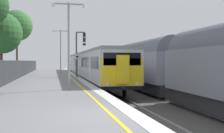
{
  "coord_description": "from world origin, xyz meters",
  "views": [
    {
      "loc": [
        -2.14,
        -8.88,
        1.71
      ],
      "look_at": [
        1.88,
        10.51,
        1.32
      ],
      "focal_mm": 45.8,
      "sensor_mm": 36.0,
      "label": 1
    }
  ],
  "objects_px": {
    "platform_lamp_mid": "(69,38)",
    "background_tree_right": "(17,26)",
    "freight_train_adjacent_track": "(179,65)",
    "background_tree_centre": "(0,34)",
    "speed_limit_sign": "(77,62)",
    "signal_gantry": "(79,49)",
    "platform_lamp_far": "(61,48)",
    "commuter_train_at_platform": "(86,64)"
  },
  "relations": [
    {
      "from": "platform_lamp_mid",
      "to": "platform_lamp_far",
      "type": "distance_m",
      "value": 18.41
    },
    {
      "from": "signal_gantry",
      "to": "speed_limit_sign",
      "type": "bearing_deg",
      "value": -99.57
    },
    {
      "from": "speed_limit_sign",
      "to": "signal_gantry",
      "type": "bearing_deg",
      "value": 80.43
    },
    {
      "from": "freight_train_adjacent_track",
      "to": "platform_lamp_far",
      "type": "bearing_deg",
      "value": 112.42
    },
    {
      "from": "commuter_train_at_platform",
      "to": "speed_limit_sign",
      "type": "height_order",
      "value": "commuter_train_at_platform"
    },
    {
      "from": "speed_limit_sign",
      "to": "background_tree_right",
      "type": "relative_size",
      "value": 0.27
    },
    {
      "from": "freight_train_adjacent_track",
      "to": "speed_limit_sign",
      "type": "xyz_separation_m",
      "value": [
        -5.85,
        11.05,
        0.12
      ]
    },
    {
      "from": "platform_lamp_mid",
      "to": "background_tree_centre",
      "type": "height_order",
      "value": "background_tree_centre"
    },
    {
      "from": "freight_train_adjacent_track",
      "to": "platform_lamp_far",
      "type": "distance_m",
      "value": 19.27
    },
    {
      "from": "signal_gantry",
      "to": "background_tree_right",
      "type": "bearing_deg",
      "value": 122.47
    },
    {
      "from": "signal_gantry",
      "to": "platform_lamp_mid",
      "type": "bearing_deg",
      "value": -97.54
    },
    {
      "from": "freight_train_adjacent_track",
      "to": "platform_lamp_far",
      "type": "relative_size",
      "value": 5.13
    },
    {
      "from": "platform_lamp_mid",
      "to": "background_tree_right",
      "type": "bearing_deg",
      "value": 102.81
    },
    {
      "from": "platform_lamp_mid",
      "to": "background_tree_right",
      "type": "distance_m",
      "value": 27.14
    },
    {
      "from": "freight_train_adjacent_track",
      "to": "signal_gantry",
      "type": "xyz_separation_m",
      "value": [
        -5.47,
        13.29,
        1.6
      ]
    },
    {
      "from": "signal_gantry",
      "to": "speed_limit_sign",
      "type": "relative_size",
      "value": 2.0
    },
    {
      "from": "speed_limit_sign",
      "to": "platform_lamp_mid",
      "type": "relative_size",
      "value": 0.47
    },
    {
      "from": "background_tree_right",
      "to": "speed_limit_sign",
      "type": "bearing_deg",
      "value": -62.88
    },
    {
      "from": "commuter_train_at_platform",
      "to": "background_tree_centre",
      "type": "height_order",
      "value": "background_tree_centre"
    },
    {
      "from": "platform_lamp_far",
      "to": "commuter_train_at_platform",
      "type": "bearing_deg",
      "value": 22.65
    },
    {
      "from": "commuter_train_at_platform",
      "to": "background_tree_centre",
      "type": "xyz_separation_m",
      "value": [
        -10.03,
        -3.27,
        3.38
      ]
    },
    {
      "from": "platform_lamp_mid",
      "to": "background_tree_right",
      "type": "height_order",
      "value": "background_tree_right"
    },
    {
      "from": "platform_lamp_mid",
      "to": "background_tree_right",
      "type": "xyz_separation_m",
      "value": [
        -5.96,
        26.23,
        3.64
      ]
    },
    {
      "from": "commuter_train_at_platform",
      "to": "signal_gantry",
      "type": "relative_size",
      "value": 8.15
    },
    {
      "from": "freight_train_adjacent_track",
      "to": "background_tree_centre",
      "type": "height_order",
      "value": "background_tree_centre"
    },
    {
      "from": "commuter_train_at_platform",
      "to": "speed_limit_sign",
      "type": "bearing_deg",
      "value": -102.88
    },
    {
      "from": "platform_lamp_far",
      "to": "background_tree_right",
      "type": "relative_size",
      "value": 0.6
    },
    {
      "from": "freight_train_adjacent_track",
      "to": "background_tree_right",
      "type": "bearing_deg",
      "value": 117.46
    },
    {
      "from": "commuter_train_at_platform",
      "to": "speed_limit_sign",
      "type": "xyz_separation_m",
      "value": [
        -1.85,
        -8.07,
        0.3
      ]
    },
    {
      "from": "freight_train_adjacent_track",
      "to": "background_tree_right",
      "type": "relative_size",
      "value": 3.08
    },
    {
      "from": "commuter_train_at_platform",
      "to": "signal_gantry",
      "type": "xyz_separation_m",
      "value": [
        -1.47,
        -5.83,
        1.78
      ]
    },
    {
      "from": "commuter_train_at_platform",
      "to": "signal_gantry",
      "type": "bearing_deg",
      "value": -104.13
    },
    {
      "from": "speed_limit_sign",
      "to": "platform_lamp_far",
      "type": "height_order",
      "value": "platform_lamp_far"
    },
    {
      "from": "signal_gantry",
      "to": "background_tree_centre",
      "type": "height_order",
      "value": "background_tree_centre"
    },
    {
      "from": "signal_gantry",
      "to": "platform_lamp_far",
      "type": "bearing_deg",
      "value": 112.53
    },
    {
      "from": "platform_lamp_far",
      "to": "background_tree_centre",
      "type": "relative_size",
      "value": 0.76
    },
    {
      "from": "speed_limit_sign",
      "to": "platform_lamp_far",
      "type": "relative_size",
      "value": 0.45
    },
    {
      "from": "signal_gantry",
      "to": "commuter_train_at_platform",
      "type": "bearing_deg",
      "value": 75.87
    },
    {
      "from": "background_tree_right",
      "to": "signal_gantry",
      "type": "bearing_deg",
      "value": -57.53
    },
    {
      "from": "signal_gantry",
      "to": "background_tree_centre",
      "type": "distance_m",
      "value": 9.08
    },
    {
      "from": "freight_train_adjacent_track",
      "to": "signal_gantry",
      "type": "distance_m",
      "value": 14.46
    },
    {
      "from": "platform_lamp_far",
      "to": "background_tree_centre",
      "type": "height_order",
      "value": "background_tree_centre"
    }
  ]
}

